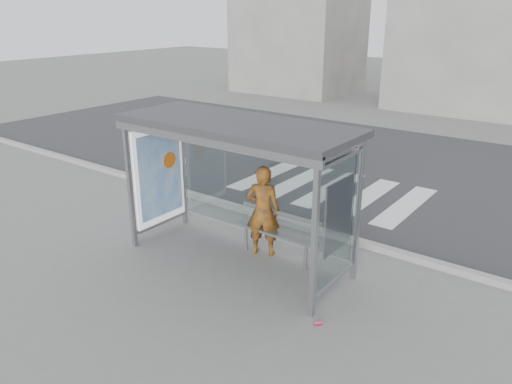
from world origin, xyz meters
TOP-DOWN VIEW (x-y plane):
  - ground at (0.00, 0.00)m, footprint 80.00×80.00m
  - road at (0.00, 7.00)m, footprint 30.00×10.00m
  - curb at (0.00, 1.95)m, footprint 30.00×0.18m
  - crosswalk at (-0.50, 4.50)m, footprint 4.55×3.00m
  - bus_shelter at (-0.37, 0.06)m, footprint 4.25×1.65m
  - building_left at (-10.00, 18.00)m, footprint 6.00×5.00m
  - building_center at (0.00, 18.00)m, footprint 8.00×5.00m
  - person at (0.20, 0.54)m, footprint 0.75×0.64m
  - bench at (0.52, 0.50)m, footprint 1.72×0.32m
  - soda_can at (2.20, -0.85)m, footprint 0.14×0.13m

SIDE VIEW (x-z plane):
  - ground at x=0.00m, z-range 0.00..0.00m
  - crosswalk at x=-0.50m, z-range 0.00..0.00m
  - road at x=0.00m, z-range 0.00..0.01m
  - soda_can at x=2.20m, z-range 0.00..0.07m
  - curb at x=0.00m, z-range 0.00..0.12m
  - bench at x=0.52m, z-range 0.08..0.97m
  - person at x=0.20m, z-range 0.00..1.75m
  - bus_shelter at x=-0.37m, z-range 0.67..3.29m
  - building_center at x=0.00m, z-range 0.00..5.00m
  - building_left at x=-10.00m, z-range 0.00..6.00m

